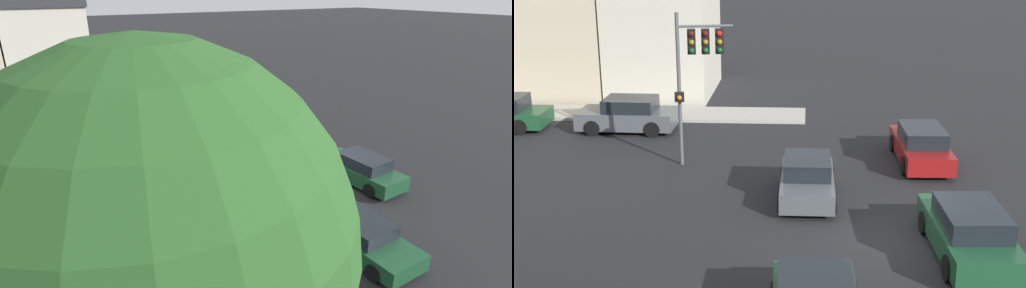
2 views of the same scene
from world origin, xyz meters
The scene contains 8 objects.
ground_plane centered at (0.00, 0.00, 0.00)m, with size 300.00×300.00×0.00m, color black.
street_tree centered at (-8.75, 10.77, 5.80)m, with size 6.00×6.00×8.83m.
traffic_signal centered at (6.68, 6.36, 4.12)m, with size 0.81×2.15×5.71m.
crossing_car_0 centered at (3.38, 2.31, 0.65)m, with size 3.89×1.84×1.38m.
crossing_car_1 centered at (7.28, -1.98, 0.68)m, with size 4.56×1.96×1.44m.
crossing_car_2 centered at (-0.72, -2.08, 0.70)m, with size 4.81×2.15×1.48m.
crossing_car_3 centered at (-5.02, 2.10, 0.63)m, with size 4.47×2.10×1.32m.
parked_car_0 centered at (11.11, 10.19, 0.70)m, with size 2.13×4.26×1.48m.
Camera 1 is at (-13.82, 12.07, 9.30)m, focal length 28.00 mm.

